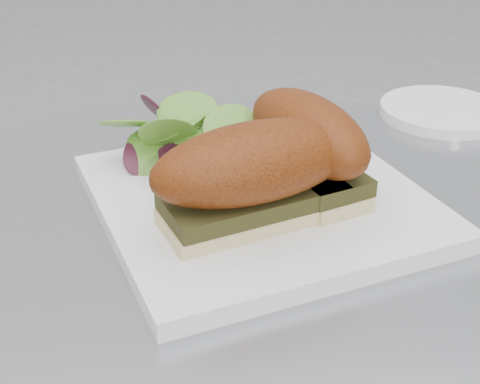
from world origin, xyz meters
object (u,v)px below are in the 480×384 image
(plate, at_px, (259,200))
(saucer, at_px, (442,111))
(sandwich_left, at_px, (255,172))
(sandwich_right, at_px, (307,141))

(plate, relative_size, saucer, 1.90)
(saucer, bearing_deg, plate, -144.43)
(sandwich_left, height_order, saucer, sandwich_left)
(plate, height_order, sandwich_left, sandwich_left)
(plate, xyz_separation_m, sandwich_right, (0.04, 0.01, 0.05))
(sandwich_right, bearing_deg, plate, -101.80)
(sandwich_left, relative_size, saucer, 1.32)
(sandwich_right, xyz_separation_m, saucer, (0.20, 0.17, -0.05))
(sandwich_right, distance_m, saucer, 0.27)
(sandwich_left, bearing_deg, saucer, 23.66)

